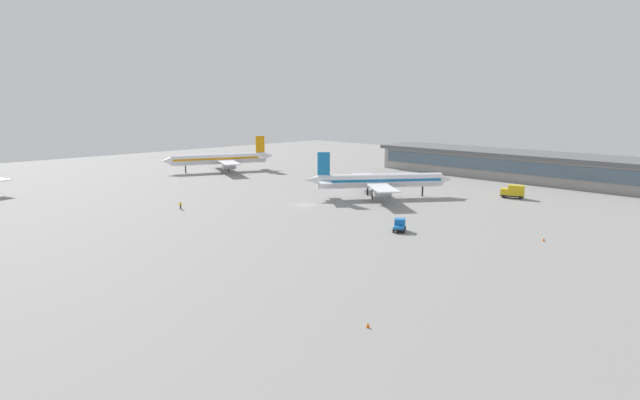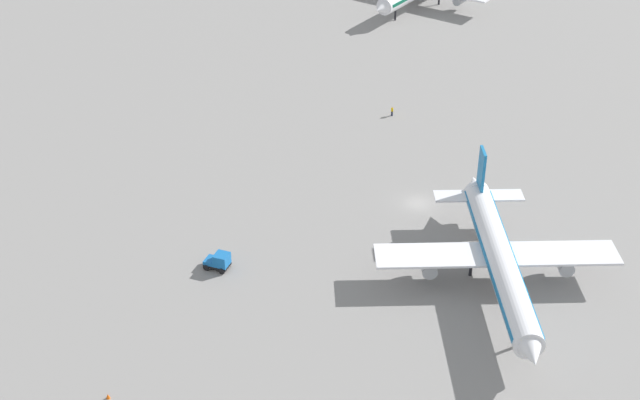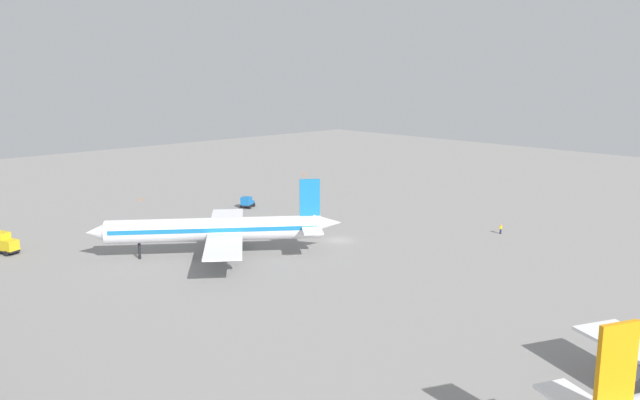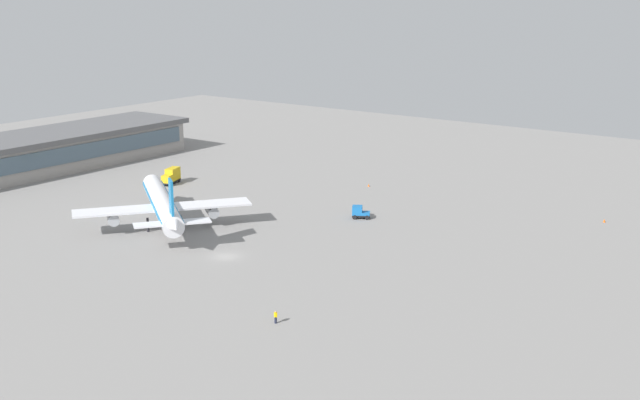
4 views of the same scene
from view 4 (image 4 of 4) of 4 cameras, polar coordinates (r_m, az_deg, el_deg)
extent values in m
plane|color=gray|center=(133.29, -6.43, -3.82)|extent=(288.00, 288.00, 0.00)
cube|color=#9E9993|center=(199.71, -20.37, 2.53)|extent=(89.88, 19.30, 7.12)
cube|color=#4C6070|center=(191.49, -18.75, 2.50)|extent=(86.29, 0.30, 3.66)
cube|color=#59595B|center=(198.98, -20.47, 3.67)|extent=(93.48, 20.07, 1.22)
cylinder|color=white|center=(150.13, -10.65, -0.22)|extent=(22.08, 27.79, 3.53)
cone|color=white|center=(166.68, -11.33, 1.19)|extent=(4.80, 4.84, 3.35)
cone|color=white|center=(133.57, -9.81, -1.76)|extent=(4.91, 5.22, 2.82)
cube|color=#1972B2|center=(150.06, -10.65, -0.12)|extent=(21.37, 26.80, 0.64)
cube|color=white|center=(148.67, -10.57, -0.50)|extent=(27.47, 22.40, 0.32)
cylinder|color=#A5A8AD|center=(148.36, -13.82, -1.20)|extent=(4.06, 4.50, 1.94)
cylinder|color=#A5A8AD|center=(150.09, -7.31, -0.72)|extent=(4.06, 4.50, 1.94)
cube|color=white|center=(136.17, -9.96, -1.54)|extent=(11.48, 9.62, 0.25)
cube|color=#1972B2|center=(135.09, -10.03, 0.19)|extent=(2.15, 2.69, 5.65)
cylinder|color=black|center=(161.70, -11.06, -0.29)|extent=(0.42, 0.42, 2.47)
cylinder|color=black|center=(148.18, -11.57, -1.66)|extent=(0.42, 0.42, 2.47)
cylinder|color=black|center=(148.75, -9.40, -1.50)|extent=(0.42, 0.42, 2.47)
cube|color=black|center=(153.95, 2.79, -1.04)|extent=(3.28, 3.72, 0.30)
cube|color=#1966B2|center=(153.73, 2.54, -0.69)|extent=(2.56, 2.52, 1.60)
cube|color=#3F596B|center=(153.68, 2.24, -0.57)|extent=(1.41, 0.89, 0.90)
cube|color=#1966B2|center=(153.81, 3.13, -0.91)|extent=(2.35, 2.18, 0.50)
cylinder|color=black|center=(153.12, 2.36, -1.18)|extent=(0.67, 0.84, 0.80)
cylinder|color=black|center=(154.95, 2.39, -0.99)|extent=(0.67, 0.84, 0.80)
cylinder|color=black|center=(153.03, 3.20, -1.20)|extent=(0.67, 0.84, 0.80)
cylinder|color=black|center=(154.86, 3.22, -1.01)|extent=(0.67, 0.84, 0.80)
cube|color=black|center=(183.29, -10.03, 1.25)|extent=(5.91, 3.68, 0.30)
cube|color=gold|center=(181.43, -10.31, 1.42)|extent=(2.34, 2.40, 1.60)
cube|color=#3F596B|center=(180.66, -10.43, 1.46)|extent=(0.61, 1.53, 0.90)
cube|color=gold|center=(183.76, -9.93, 1.76)|extent=(4.22, 3.07, 2.60)
cylinder|color=black|center=(181.21, -10.03, 1.06)|extent=(0.85, 0.55, 0.80)
cylinder|color=black|center=(182.05, -10.57, 1.09)|extent=(0.85, 0.55, 0.80)
cylinder|color=black|center=(184.63, -9.50, 1.32)|extent=(0.85, 0.55, 0.80)
cylinder|color=black|center=(185.45, -10.03, 1.36)|extent=(0.85, 0.55, 0.80)
cylinder|color=#1E2338|center=(107.18, -3.02, -8.11)|extent=(0.36, 0.36, 0.85)
cylinder|color=yellow|center=(106.91, -3.02, -7.75)|extent=(0.43, 0.43, 0.60)
sphere|color=tan|center=(106.75, -3.03, -7.54)|extent=(0.22, 0.22, 0.22)
cylinder|color=yellow|center=(106.74, -2.93, -7.78)|extent=(0.10, 0.10, 0.54)
cylinder|color=yellow|center=(107.07, -3.11, -7.71)|extent=(0.10, 0.10, 0.54)
cone|color=#EA590C|center=(178.46, 3.32, 1.02)|extent=(0.44, 0.44, 0.60)
cone|color=#EA590C|center=(159.61, 18.67, -1.33)|extent=(0.44, 0.44, 0.60)
camera|label=1|loc=(183.04, 35.20, 6.41)|focal=29.60mm
camera|label=2|loc=(236.82, -7.69, 20.61)|focal=49.37mm
camera|label=3|loc=(162.00, -47.06, 5.05)|focal=36.38mm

